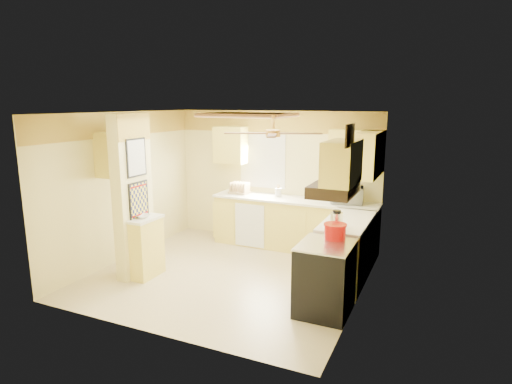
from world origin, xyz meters
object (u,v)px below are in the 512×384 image
at_px(bowl, 143,216).
at_px(kettle, 337,220).
at_px(stove, 325,278).
at_px(microwave, 347,195).
at_px(dutch_oven, 335,231).

xyz_separation_m(bowl, kettle, (2.81, 0.64, 0.10)).
distance_m(stove, microwave, 2.29).
xyz_separation_m(stove, microwave, (-0.22, 2.19, 0.63)).
bearing_deg(bowl, dutch_oven, 5.51).
bearing_deg(bowl, stove, 0.54).
xyz_separation_m(microwave, dutch_oven, (0.27, -1.94, -0.07)).
xyz_separation_m(stove, kettle, (-0.03, 0.62, 0.60)).
distance_m(microwave, bowl, 3.42).
bearing_deg(bowl, kettle, 12.95).
distance_m(bowl, kettle, 2.88).
height_order(stove, microwave, microwave).
xyz_separation_m(dutch_oven, kettle, (-0.07, 0.37, 0.05)).
height_order(stove, bowl, bowl).
bearing_deg(stove, microwave, 95.80).
bearing_deg(kettle, microwave, 97.16).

